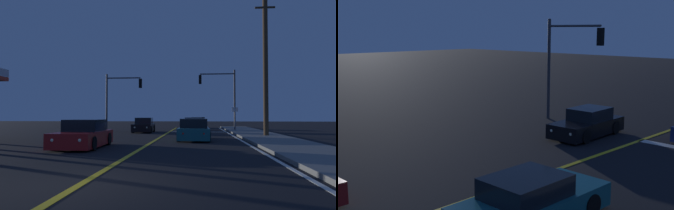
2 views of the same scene
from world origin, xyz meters
TOP-DOWN VIEW (x-y plane):
  - lane_line_center at (0.00, 12.52)m, footprint 0.20×42.58m
  - car_following_oncoming_teal at (2.38, 13.41)m, footprint 2.00×4.65m
  - car_lead_oncoming_black at (-2.30, 22.58)m, footprint 1.92×4.27m
  - traffic_signal_far_left at (-5.06, 24.44)m, footprint 3.61×0.28m

SIDE VIEW (x-z plane):
  - lane_line_center at x=0.00m, z-range 0.00..0.01m
  - car_lead_oncoming_black at x=-2.30m, z-range -0.09..1.25m
  - car_following_oncoming_teal at x=2.38m, z-range -0.09..1.25m
  - traffic_signal_far_left at x=-5.06m, z-range 0.93..6.59m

